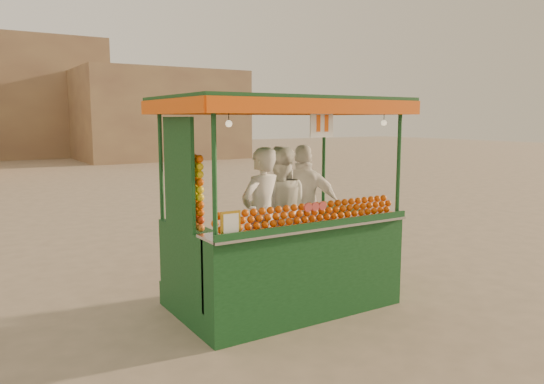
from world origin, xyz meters
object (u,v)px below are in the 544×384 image
vendor_middle (279,211)px  juice_cart (281,242)px  vendor_right (304,207)px  vendor_left (261,216)px

vendor_middle → juice_cart: bearing=90.8°
vendor_middle → vendor_right: 0.45m
vendor_right → vendor_left: bearing=49.6°
vendor_middle → vendor_right: vendor_right is taller
juice_cart → vendor_middle: size_ratio=1.69×
juice_cart → vendor_middle: juice_cart is taller
vendor_middle → vendor_left: bearing=56.8°
juice_cart → vendor_right: (0.67, 0.47, 0.30)m
vendor_left → vendor_right: vendor_left is taller
vendor_right → vendor_middle: bearing=41.4°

